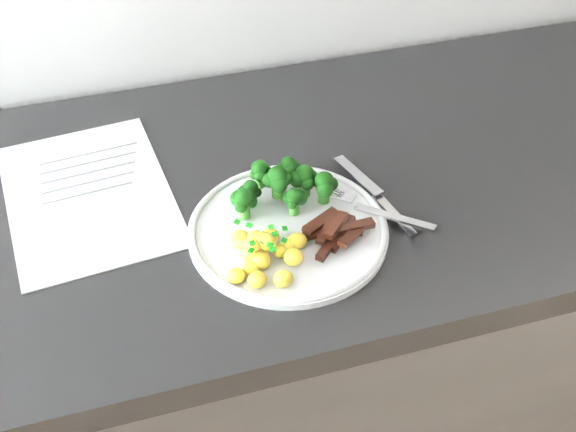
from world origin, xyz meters
name	(u,v)px	position (x,y,z in m)	size (l,w,h in m)	color
counter	(237,385)	(0.04, 1.69, 0.43)	(2.29, 0.57, 0.86)	black
recipe_paper	(88,194)	(-0.13, 1.74, 0.86)	(0.23, 0.31, 0.00)	silver
plate	(288,230)	(0.10, 1.59, 0.86)	(0.25, 0.25, 0.01)	white
broccoli	(283,183)	(0.11, 1.64, 0.90)	(0.14, 0.08, 0.06)	#2F6F1E
potatoes	(263,251)	(0.06, 1.55, 0.88)	(0.11, 0.10, 0.04)	yellow
beef_strips	(336,232)	(0.15, 1.56, 0.88)	(0.09, 0.08, 0.03)	black
fork	(378,210)	(0.22, 1.59, 0.87)	(0.12, 0.13, 0.01)	silver
knife	(384,204)	(0.23, 1.60, 0.87)	(0.05, 0.17, 0.02)	silver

